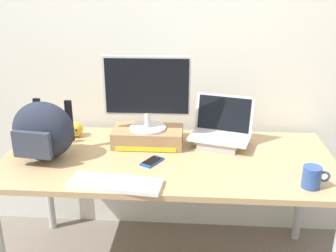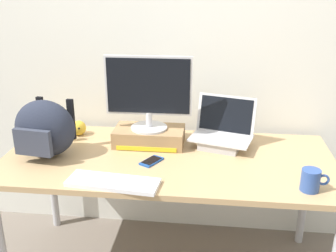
# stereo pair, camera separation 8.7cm
# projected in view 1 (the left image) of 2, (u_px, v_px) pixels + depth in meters

# --- Properties ---
(back_wall) EXTENTS (7.00, 0.10, 2.60)m
(back_wall) POSITION_uv_depth(u_px,v_px,m) (174.00, 39.00, 2.46)
(back_wall) COLOR silver
(back_wall) RESTS_ON ground
(desk) EXTENTS (1.80, 0.82, 0.74)m
(desk) POSITION_uv_depth(u_px,v_px,m) (168.00, 168.00, 2.21)
(desk) COLOR tan
(desk) RESTS_ON ground
(toner_box_yellow) EXTENTS (0.40, 0.23, 0.10)m
(toner_box_yellow) POSITION_uv_depth(u_px,v_px,m) (148.00, 137.00, 2.33)
(toner_box_yellow) COLOR #9E7A51
(toner_box_yellow) RESTS_ON desk
(desktop_monitor) EXTENTS (0.49, 0.21, 0.42)m
(desktop_monitor) POSITION_uv_depth(u_px,v_px,m) (147.00, 92.00, 2.24)
(desktop_monitor) COLOR silver
(desktop_monitor) RESTS_ON toner_box_yellow
(open_laptop) EXTENTS (0.39, 0.31, 0.28)m
(open_laptop) POSITION_uv_depth(u_px,v_px,m) (220.00, 136.00, 2.32)
(open_laptop) COLOR #ADADB2
(open_laptop) RESTS_ON desk
(external_keyboard) EXTENTS (0.45, 0.19, 0.02)m
(external_keyboard) POSITION_uv_depth(u_px,v_px,m) (116.00, 183.00, 1.89)
(external_keyboard) COLOR white
(external_keyboard) RESTS_ON desk
(messenger_backpack) EXTENTS (0.36, 0.30, 0.31)m
(messenger_backpack) POSITION_uv_depth(u_px,v_px,m) (43.00, 131.00, 2.13)
(messenger_backpack) COLOR #232838
(messenger_backpack) RESTS_ON desk
(coffee_mug) EXTENTS (0.13, 0.09, 0.10)m
(coffee_mug) POSITION_uv_depth(u_px,v_px,m) (312.00, 177.00, 1.86)
(coffee_mug) COLOR #2D4C93
(coffee_mug) RESTS_ON desk
(cell_phone) EXTENTS (0.12, 0.15, 0.01)m
(cell_phone) POSITION_uv_depth(u_px,v_px,m) (152.00, 161.00, 2.12)
(cell_phone) COLOR #19479E
(cell_phone) RESTS_ON desk
(plush_toy) EXTENTS (0.09, 0.09, 0.09)m
(plush_toy) POSITION_uv_depth(u_px,v_px,m) (76.00, 129.00, 2.45)
(plush_toy) COLOR gold
(plush_toy) RESTS_ON desk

